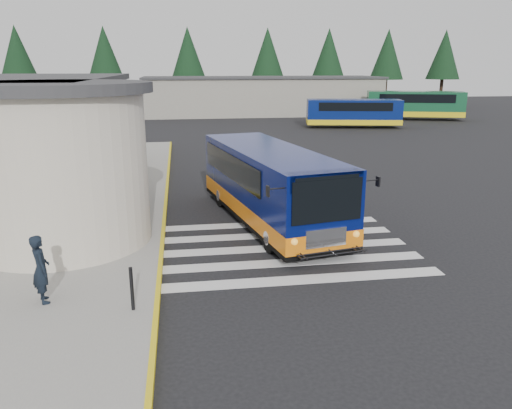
{
  "coord_description": "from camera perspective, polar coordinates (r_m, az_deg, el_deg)",
  "views": [
    {
      "loc": [
        -3.36,
        -14.9,
        5.41
      ],
      "look_at": [
        -1.17,
        -0.5,
        1.34
      ],
      "focal_mm": 35.0,
      "sensor_mm": 36.0,
      "label": 1
    }
  ],
  "objects": [
    {
      "name": "far_bus_a",
      "position": [
        46.15,
        11.09,
        10.34
      ],
      "size": [
        8.58,
        3.85,
        2.14
      ],
      "rotation": [
        0.0,
        0.0,
        1.38
      ],
      "color": "#071758",
      "rests_on": "ground"
    },
    {
      "name": "ground",
      "position": [
        16.2,
        3.84,
        -3.91
      ],
      "size": [
        140.0,
        140.0,
        0.0
      ],
      "primitive_type": "plane",
      "color": "black",
      "rests_on": "ground"
    },
    {
      "name": "depot_building",
      "position": [
        57.76,
        0.7,
        12.34
      ],
      "size": [
        26.4,
        8.4,
        4.2
      ],
      "color": "gray",
      "rests_on": "ground"
    },
    {
      "name": "pedestrian_b",
      "position": [
        15.1,
        -17.21,
        -1.79
      ],
      "size": [
        1.02,
        1.11,
        1.84
      ],
      "primitive_type": "imported",
      "rotation": [
        0.0,
        0.0,
        -1.12
      ],
      "color": "black",
      "rests_on": "sidewalk"
    },
    {
      "name": "curb_strip",
      "position": [
        19.65,
        -10.33,
        -0.37
      ],
      "size": [
        0.12,
        34.0,
        0.16
      ],
      "primitive_type": "cube",
      "color": "yellow",
      "rests_on": "ground"
    },
    {
      "name": "tree_line",
      "position": [
        65.63,
        -0.21,
        16.81
      ],
      "size": [
        58.4,
        4.4,
        10.0
      ],
      "color": "black",
      "rests_on": "ground"
    },
    {
      "name": "crosswalk",
      "position": [
        15.37,
        2.65,
        -4.98
      ],
      "size": [
        8.0,
        5.35,
        0.01
      ],
      "color": "silver",
      "rests_on": "ground"
    },
    {
      "name": "far_bus_b",
      "position": [
        54.56,
        17.68,
        10.9
      ],
      "size": [
        9.9,
        5.32,
        2.46
      ],
      "rotation": [
        0.0,
        0.0,
        1.28
      ],
      "color": "#144C2D",
      "rests_on": "ground"
    },
    {
      "name": "sidewalk",
      "position": [
        20.43,
        -24.33,
        -0.93
      ],
      "size": [
        10.0,
        34.0,
        0.15
      ],
      "primitive_type": "cube",
      "color": "gray",
      "rests_on": "ground"
    },
    {
      "name": "bollard",
      "position": [
        11.49,
        -14.0,
        -9.32
      ],
      "size": [
        0.08,
        0.08,
        1.01
      ],
      "primitive_type": "cylinder",
      "color": "black",
      "rests_on": "sidewalk"
    },
    {
      "name": "pedestrian_a",
      "position": [
        12.4,
        -23.38,
        -6.77
      ],
      "size": [
        0.59,
        0.69,
        1.61
      ],
      "primitive_type": "imported",
      "rotation": [
        0.0,
        0.0,
        1.98
      ],
      "color": "black",
      "rests_on": "sidewalk"
    },
    {
      "name": "transit_bus",
      "position": [
        17.56,
        1.59,
        1.94
      ],
      "size": [
        4.49,
        9.58,
        2.63
      ],
      "rotation": [
        0.0,
        0.0,
        0.19
      ],
      "color": "#071153",
      "rests_on": "ground"
    }
  ]
}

